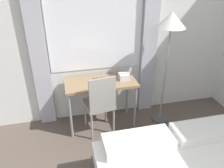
{
  "coord_description": "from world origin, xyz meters",
  "views": [
    {
      "loc": [
        -0.55,
        0.15,
        2.22
      ],
      "look_at": [
        0.03,
        2.59,
        0.92
      ],
      "focal_mm": 35.0,
      "sensor_mm": 36.0,
      "label": 1
    }
  ],
  "objects_px": {
    "desk_chair": "(100,102)",
    "book": "(103,81)",
    "standing_lamp": "(171,28)",
    "desk": "(101,86)",
    "telephone": "(124,76)"
  },
  "relations": [
    {
      "from": "desk_chair",
      "to": "book",
      "type": "relative_size",
      "value": 3.32
    },
    {
      "from": "desk_chair",
      "to": "standing_lamp",
      "type": "distance_m",
      "value": 1.41
    },
    {
      "from": "desk",
      "to": "book",
      "type": "relative_size",
      "value": 3.57
    },
    {
      "from": "telephone",
      "to": "book",
      "type": "relative_size",
      "value": 0.6
    },
    {
      "from": "desk",
      "to": "desk_chair",
      "type": "bearing_deg",
      "value": -103.66
    },
    {
      "from": "desk_chair",
      "to": "standing_lamp",
      "type": "xyz_separation_m",
      "value": [
        1.02,
        0.1,
        0.98
      ]
    },
    {
      "from": "book",
      "to": "desk",
      "type": "bearing_deg",
      "value": 163.9
    },
    {
      "from": "desk_chair",
      "to": "desk",
      "type": "bearing_deg",
      "value": 67.29
    },
    {
      "from": "desk",
      "to": "desk_chair",
      "type": "height_order",
      "value": "desk_chair"
    },
    {
      "from": "standing_lamp",
      "to": "book",
      "type": "relative_size",
      "value": 5.93
    },
    {
      "from": "standing_lamp",
      "to": "book",
      "type": "xyz_separation_m",
      "value": [
        -0.93,
        0.11,
        -0.75
      ]
    },
    {
      "from": "desk",
      "to": "telephone",
      "type": "xyz_separation_m",
      "value": [
        0.36,
        -0.0,
        0.13
      ]
    },
    {
      "from": "desk",
      "to": "desk_chair",
      "type": "relative_size",
      "value": 1.08
    },
    {
      "from": "desk",
      "to": "standing_lamp",
      "type": "bearing_deg",
      "value": -7.06
    },
    {
      "from": "desk",
      "to": "telephone",
      "type": "distance_m",
      "value": 0.38
    }
  ]
}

